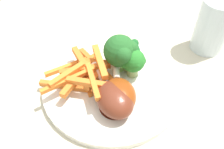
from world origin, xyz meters
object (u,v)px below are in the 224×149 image
(broccoli_floret_front, at_px, (133,62))
(chicken_drumstick_far, at_px, (118,94))
(dining_table, at_px, (115,98))
(chicken_drumstick_near, at_px, (114,97))
(broccoli_floret_back, at_px, (121,52))
(water_glass, at_px, (213,26))
(dinner_plate, at_px, (112,84))
(carrot_fries_pile, at_px, (85,72))
(broccoli_floret_middle, at_px, (126,53))

(broccoli_floret_front, distance_m, chicken_drumstick_far, 0.07)
(dining_table, bearing_deg, chicken_drumstick_near, 20.63)
(broccoli_floret_back, relative_size, water_glass, 0.68)
(chicken_drumstick_near, bearing_deg, chicken_drumstick_far, 155.07)
(broccoli_floret_front, relative_size, broccoli_floret_back, 0.75)
(dinner_plate, xyz_separation_m, broccoli_floret_back, (-0.04, 0.00, 0.05))
(carrot_fries_pile, bearing_deg, broccoli_floret_front, 120.28)
(dining_table, relative_size, broccoli_floret_back, 12.24)
(dinner_plate, relative_size, chicken_drumstick_near, 2.15)
(dining_table, relative_size, dinner_plate, 3.63)
(broccoli_floret_middle, bearing_deg, water_glass, 135.98)
(broccoli_floret_front, bearing_deg, carrot_fries_pile, -59.72)
(broccoli_floret_front, distance_m, carrot_fries_pile, 0.09)
(chicken_drumstick_far, bearing_deg, broccoli_floret_middle, -168.33)
(broccoli_floret_back, height_order, chicken_drumstick_near, broccoli_floret_back)
(broccoli_floret_middle, bearing_deg, dinner_plate, -13.20)
(dining_table, bearing_deg, dinner_plate, 16.87)
(chicken_drumstick_near, height_order, water_glass, water_glass)
(broccoli_floret_front, height_order, water_glass, water_glass)
(carrot_fries_pile, bearing_deg, chicken_drumstick_near, 63.94)
(carrot_fries_pile, relative_size, water_glass, 1.31)
(broccoli_floret_front, bearing_deg, dinner_plate, -40.14)
(broccoli_floret_front, xyz_separation_m, broccoli_floret_back, (-0.00, -0.02, 0.01))
(broccoli_floret_back, height_order, water_glass, water_glass)
(broccoli_floret_middle, bearing_deg, chicken_drumstick_far, 11.67)
(dinner_plate, xyz_separation_m, broccoli_floret_front, (-0.03, 0.03, 0.04))
(water_glass, bearing_deg, broccoli_floret_front, -38.03)
(dinner_plate, height_order, chicken_drumstick_far, chicken_drumstick_far)
(broccoli_floret_back, distance_m, chicken_drumstick_near, 0.09)
(dinner_plate, distance_m, carrot_fries_pile, 0.06)
(broccoli_floret_front, distance_m, broccoli_floret_middle, 0.02)
(broccoli_floret_back, bearing_deg, dinner_plate, -4.71)
(broccoli_floret_middle, distance_m, water_glass, 0.19)
(chicken_drumstick_near, xyz_separation_m, water_glass, (-0.23, 0.12, 0.02))
(dining_table, distance_m, water_glass, 0.27)
(chicken_drumstick_near, bearing_deg, broccoli_floret_front, 176.00)
(chicken_drumstick_near, bearing_deg, broccoli_floret_middle, -172.36)
(dinner_plate, distance_m, broccoli_floret_front, 0.06)
(broccoli_floret_back, xyz_separation_m, chicken_drumstick_far, (0.07, 0.02, -0.03))
(broccoli_floret_middle, relative_size, chicken_drumstick_far, 0.54)
(chicken_drumstick_near, bearing_deg, dining_table, -159.37)
(dinner_plate, bearing_deg, broccoli_floret_front, 139.86)
(dinner_plate, height_order, water_glass, water_glass)
(chicken_drumstick_near, bearing_deg, broccoli_floret_back, -166.81)
(broccoli_floret_middle, distance_m, carrot_fries_pile, 0.08)
(dinner_plate, distance_m, broccoli_floret_back, 0.06)
(broccoli_floret_front, xyz_separation_m, chicken_drumstick_near, (0.08, -0.01, -0.01))
(broccoli_floret_front, distance_m, chicken_drumstick_near, 0.08)
(dining_table, bearing_deg, broccoli_floret_back, 38.16)
(carrot_fries_pile, height_order, chicken_drumstick_far, carrot_fries_pile)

